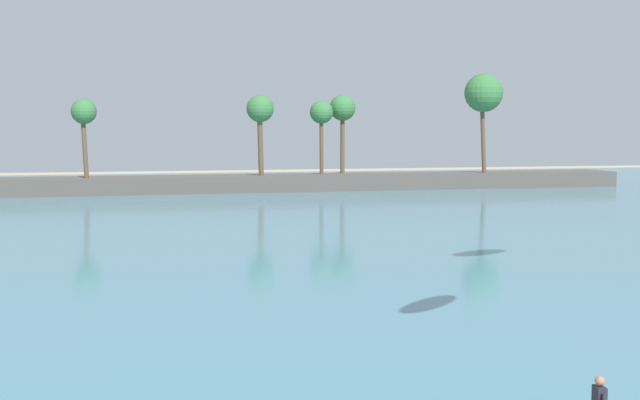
{
  "coord_description": "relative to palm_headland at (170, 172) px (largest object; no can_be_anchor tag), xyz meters",
  "views": [
    {
      "loc": [
        -4.26,
        -8.89,
        6.77
      ],
      "look_at": [
        1.0,
        11.67,
        5.0
      ],
      "focal_mm": 47.63,
      "sensor_mm": 36.0,
      "label": 1
    }
  ],
  "objects": [
    {
      "name": "sea",
      "position": [
        -2.53,
        -17.53,
        -2.18
      ],
      "size": [
        220.0,
        115.32,
        0.06
      ],
      "primitive_type": "cube",
      "color": "teal",
      "rests_on": "ground"
    },
    {
      "name": "palm_headland",
      "position": [
        0.0,
        0.0,
        0.0
      ],
      "size": [
        108.22,
        6.7,
        13.05
      ],
      "color": "#514C47",
      "rests_on": "ground"
    }
  ]
}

